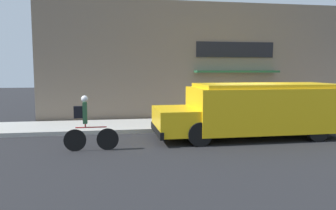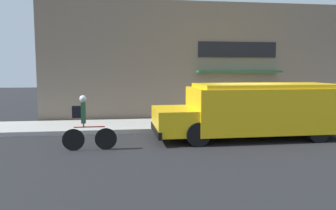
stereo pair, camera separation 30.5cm
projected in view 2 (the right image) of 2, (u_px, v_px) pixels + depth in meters
name	position (u px, v px, depth m)	size (l,w,h in m)	color
ground_plane	(246.00, 130.00, 13.17)	(70.00, 70.00, 0.00)	#232326
sidewalk	(235.00, 123.00, 14.49)	(28.00, 2.70, 0.16)	#ADAAA3
storefront	(225.00, 62.00, 15.79)	(17.42, 0.82, 5.63)	#756656
school_bus	(256.00, 109.00, 11.68)	(6.72, 2.85, 1.94)	yellow
cyclist	(85.00, 124.00, 9.84)	(1.63, 0.20, 1.67)	black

